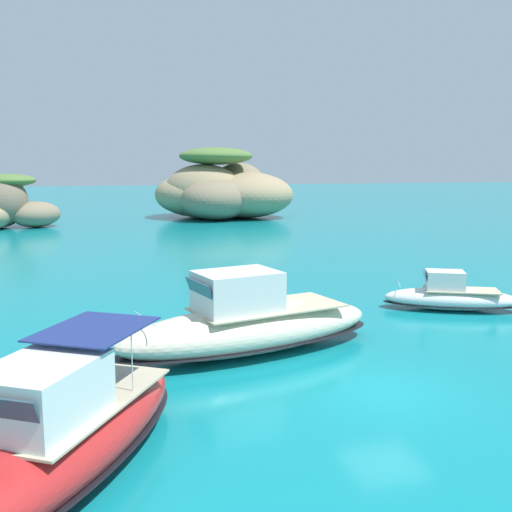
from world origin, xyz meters
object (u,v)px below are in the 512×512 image
motorboat_white (450,297)px  channel_buoy (250,297)px  motorboat_red (57,438)px  islet_small (3,203)px  motorboat_cream (248,325)px  islet_large (221,193)px

motorboat_white → channel_buoy: (-9.30, 4.09, -0.32)m
motorboat_red → motorboat_white: bearing=32.3°
islet_small → motorboat_cream: (15.20, -51.99, -1.82)m
islet_large → motorboat_white: bearing=-90.5°
islet_large → islet_small: 27.89m
motorboat_cream → motorboat_white: bearing=17.9°
motorboat_red → channel_buoy: 17.97m
islet_large → motorboat_white: 54.71m
motorboat_cream → channel_buoy: 8.16m
islet_large → motorboat_red: islet_large is taller
islet_small → channel_buoy: bearing=-68.5°
islet_small → motorboat_cream: size_ratio=1.13×
islet_small → motorboat_white: bearing=-61.0°
islet_large → motorboat_cream: islet_large is taller
islet_small → motorboat_white: size_ratio=1.88×
islet_small → motorboat_cream: 54.20m
motorboat_cream → motorboat_red: bearing=-130.7°
motorboat_white → motorboat_cream: bearing=-162.1°
islet_small → motorboat_cream: islet_small is taller
motorboat_cream → channel_buoy: motorboat_cream is taller
motorboat_cream → motorboat_white: 12.11m
islet_large → motorboat_cream: (-11.95, -58.37, -2.34)m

